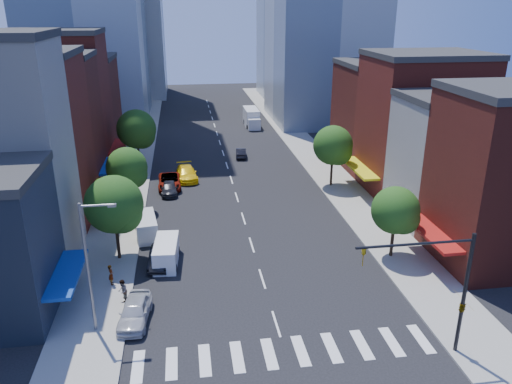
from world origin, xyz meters
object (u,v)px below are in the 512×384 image
(taxi, at_px, (187,173))
(traffic_car_far, at_px, (252,123))
(parked_car_front, at_px, (135,311))
(pedestrian_near, at_px, (111,275))
(parked_car_rear, at_px, (169,188))
(traffic_car_oncoming, at_px, (241,153))
(cargo_van_near, at_px, (166,253))
(parked_car_second, at_px, (160,257))
(cargo_van_far, at_px, (146,227))
(box_truck, at_px, (252,118))
(parked_car_third, at_px, (170,182))
(pedestrian_far, at_px, (123,291))

(taxi, relative_size, traffic_car_far, 1.44)
(parked_car_front, relative_size, pedestrian_near, 2.87)
(parked_car_front, relative_size, parked_car_rear, 1.06)
(traffic_car_oncoming, bearing_deg, cargo_van_near, 77.82)
(traffic_car_oncoming, xyz_separation_m, pedestrian_near, (-13.96, -32.95, 0.32))
(parked_car_second, height_order, cargo_van_far, cargo_van_far)
(cargo_van_near, xyz_separation_m, pedestrian_near, (-4.11, -2.94, -0.00))
(traffic_car_oncoming, xyz_separation_m, box_truck, (4.17, 18.79, 0.79))
(cargo_van_near, height_order, pedestrian_near, cargo_van_near)
(traffic_car_oncoming, bearing_deg, parked_car_third, 55.11)
(cargo_van_far, bearing_deg, parked_car_rear, 72.01)
(parked_car_front, xyz_separation_m, box_truck, (15.99, 56.72, 0.64))
(parked_car_third, distance_m, pedestrian_far, 24.31)
(parked_car_front, bearing_deg, traffic_car_far, 80.34)
(parked_car_rear, xyz_separation_m, traffic_car_oncoming, (9.84, 13.31, 0.01))
(parked_car_third, relative_size, pedestrian_far, 3.26)
(parked_car_front, height_order, cargo_van_far, cargo_van_far)
(traffic_car_oncoming, distance_m, pedestrian_far, 37.75)
(taxi, distance_m, box_truck, 29.91)
(parked_car_rear, height_order, box_truck, box_truck)
(parked_car_second, xyz_separation_m, pedestrian_far, (-2.45, -5.42, 0.27))
(taxi, bearing_deg, parked_car_front, -104.24)
(parked_car_third, distance_m, traffic_car_far, 32.97)
(parked_car_second, height_order, pedestrian_near, pedestrian_near)
(parked_car_second, xyz_separation_m, parked_car_third, (0.55, 18.71, 0.04))
(box_truck, bearing_deg, pedestrian_near, -109.25)
(parked_car_third, xyz_separation_m, parked_car_rear, (0.00, -1.94, -0.13))
(taxi, distance_m, traffic_car_oncoming, 11.61)
(parked_car_second, relative_size, parked_car_third, 0.79)
(traffic_car_oncoming, relative_size, box_truck, 0.52)
(cargo_van_far, bearing_deg, parked_car_second, -83.69)
(traffic_car_oncoming, bearing_deg, parked_car_rear, 59.50)
(parked_car_third, height_order, box_truck, box_truck)
(traffic_car_oncoming, bearing_deg, taxi, 54.01)
(pedestrian_near, bearing_deg, cargo_van_far, -28.15)
(parked_car_front, height_order, cargo_van_near, cargo_van_near)
(parked_car_front, height_order, box_truck, box_truck)
(pedestrian_far, bearing_deg, traffic_car_oncoming, 161.14)
(cargo_van_near, bearing_deg, taxi, 88.35)
(parked_car_third, xyz_separation_m, pedestrian_far, (-3.00, -24.13, 0.23))
(cargo_van_near, xyz_separation_m, cargo_van_far, (-1.97, 5.61, 0.00))
(parked_car_third, height_order, traffic_car_far, parked_car_third)
(cargo_van_far, height_order, traffic_car_oncoming, cargo_van_far)
(parked_car_second, distance_m, box_truck, 50.99)
(parked_car_front, xyz_separation_m, pedestrian_near, (-2.15, 4.98, 0.17))
(cargo_van_near, xyz_separation_m, taxi, (2.09, 21.38, -0.17))
(pedestrian_far, bearing_deg, parked_car_front, 23.90)
(parked_car_second, distance_m, pedestrian_far, 5.95)
(parked_car_front, relative_size, box_truck, 0.62)
(parked_car_third, bearing_deg, pedestrian_far, -98.13)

